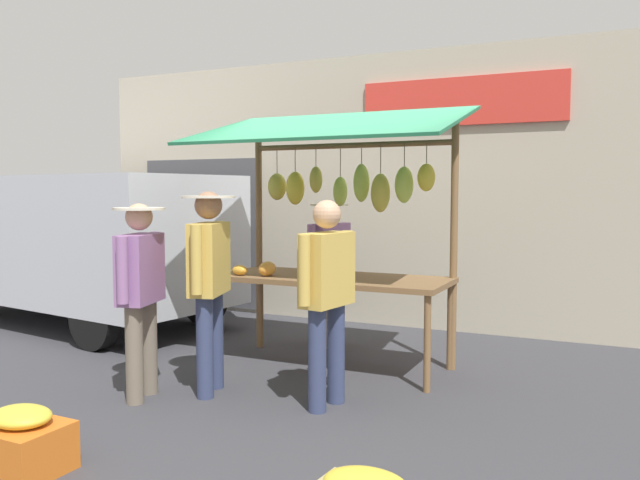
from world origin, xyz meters
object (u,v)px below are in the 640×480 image
at_px(market_stall, 334,204).
at_px(shopper_with_ponytail, 327,289).
at_px(shopper_with_shopping_bag, 140,285).
at_px(shopper_in_grey_tee, 209,274).
at_px(produce_crate_near, 22,442).
at_px(parked_van, 66,235).
at_px(vendor_with_sunhat, 329,261).

height_order(market_stall, shopper_with_ponytail, market_stall).
distance_m(market_stall, shopper_with_shopping_bag, 1.99).
bearing_deg(shopper_in_grey_tee, shopper_with_ponytail, -102.05).
bearing_deg(produce_crate_near, parked_van, -46.42).
xyz_separation_m(shopper_in_grey_tee, shopper_with_shopping_bag, (0.42, 0.36, -0.07)).
relative_size(market_stall, shopper_with_ponytail, 1.54).
bearing_deg(produce_crate_near, market_stall, -103.21).
xyz_separation_m(shopper_in_grey_tee, parked_van, (3.49, -1.76, 0.11)).
relative_size(shopper_in_grey_tee, shopper_with_ponytail, 1.04).
bearing_deg(market_stall, vendor_with_sunhat, -62.17).
height_order(shopper_in_grey_tee, parked_van, parked_van).
height_order(market_stall, vendor_with_sunhat, market_stall).
relative_size(shopper_with_ponytail, produce_crate_near, 3.10).
height_order(vendor_with_sunhat, shopper_with_ponytail, shopper_with_ponytail).
bearing_deg(market_stall, shopper_with_shopping_bag, 57.94).
bearing_deg(parked_van, shopper_with_ponytail, 168.11).
bearing_deg(produce_crate_near, vendor_with_sunhat, -95.30).
bearing_deg(shopper_with_shopping_bag, market_stall, -47.07).
xyz_separation_m(market_stall, vendor_with_sunhat, (0.36, -0.69, -0.64)).
height_order(shopper_with_shopping_bag, produce_crate_near, shopper_with_shopping_bag).
xyz_separation_m(shopper_in_grey_tee, shopper_with_ponytail, (-1.04, -0.09, -0.07)).
bearing_deg(vendor_with_sunhat, market_stall, 42.07).
relative_size(vendor_with_sunhat, shopper_with_ponytail, 0.98).
bearing_deg(shopper_with_ponytail, shopper_with_shopping_bag, 115.77).
relative_size(shopper_with_shopping_bag, produce_crate_near, 3.04).
relative_size(parked_van, produce_crate_near, 8.81).
height_order(shopper_in_grey_tee, shopper_with_ponytail, shopper_in_grey_tee).
height_order(shopper_in_grey_tee, shopper_with_shopping_bag, shopper_in_grey_tee).
height_order(market_stall, produce_crate_near, market_stall).
xyz_separation_m(market_stall, shopper_in_grey_tee, (0.58, 1.24, -0.56)).
height_order(vendor_with_sunhat, shopper_with_shopping_bag, shopper_with_shopping_bag).
bearing_deg(parked_van, vendor_with_sunhat, -169.03).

